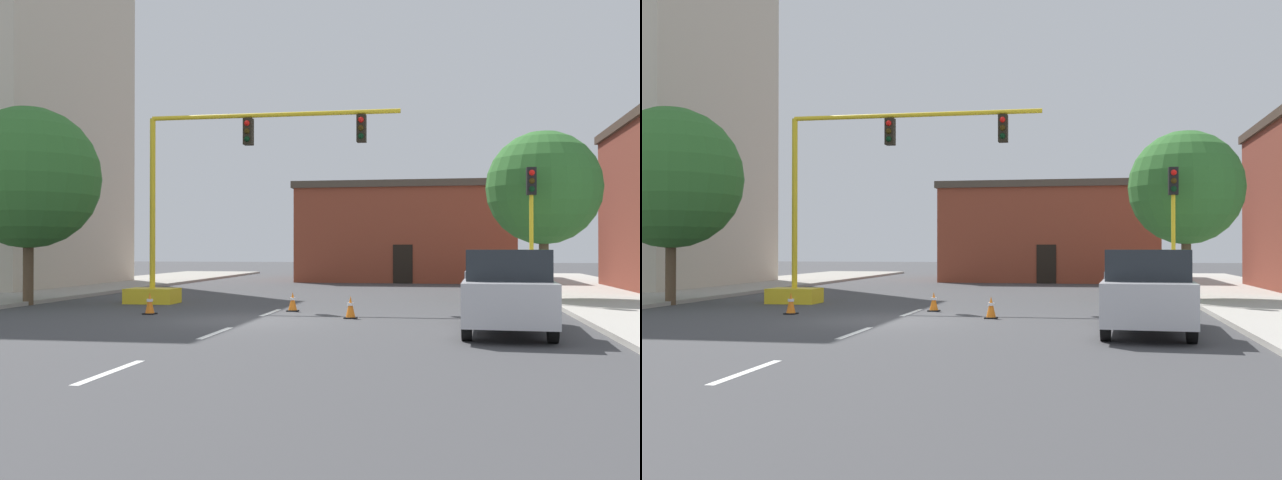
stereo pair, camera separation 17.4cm
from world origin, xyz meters
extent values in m
plane|color=#424244|center=(0.00, 0.00, 0.00)|extent=(160.00, 160.00, 0.00)
cube|color=#9E998E|center=(-12.05, 8.00, 0.07)|extent=(6.00, 56.00, 0.14)
cube|color=#B2ADA3|center=(12.05, 8.00, 0.07)|extent=(6.00, 56.00, 0.14)
cube|color=silver|center=(0.00, -8.50, 0.00)|extent=(0.16, 2.40, 0.01)
cube|color=silver|center=(0.00, -3.00, 0.00)|extent=(0.16, 2.40, 0.01)
cube|color=silver|center=(0.00, 2.50, 0.00)|extent=(0.16, 2.40, 0.01)
cube|color=brown|center=(3.00, 26.67, 2.74)|extent=(12.63, 9.96, 5.49)
cube|color=#4C4238|center=(3.00, 26.67, 5.69)|extent=(12.93, 10.26, 0.40)
cube|color=black|center=(3.00, 21.66, 1.10)|extent=(1.10, 0.06, 2.20)
cube|color=yellow|center=(-5.15, 5.46, 0.28)|extent=(1.80, 1.20, 0.55)
cylinder|color=yellow|center=(-5.15, 5.46, 3.65)|extent=(0.20, 0.20, 6.20)
cylinder|color=yellow|center=(-0.64, 5.46, 6.75)|extent=(9.03, 0.16, 0.16)
cube|color=black|center=(-1.54, 5.46, 6.18)|extent=(0.32, 0.36, 0.95)
sphere|color=red|center=(-1.54, 5.27, 6.45)|extent=(0.20, 0.20, 0.20)
sphere|color=#38280A|center=(-1.54, 5.27, 6.17)|extent=(0.20, 0.20, 0.20)
sphere|color=black|center=(-1.54, 5.27, 5.89)|extent=(0.20, 0.20, 0.20)
cube|color=black|center=(2.52, 5.46, 6.18)|extent=(0.32, 0.36, 0.95)
sphere|color=red|center=(2.52, 5.27, 6.45)|extent=(0.20, 0.20, 0.20)
sphere|color=#38280A|center=(2.52, 5.27, 6.17)|extent=(0.20, 0.20, 0.20)
sphere|color=black|center=(2.52, 5.27, 5.89)|extent=(0.20, 0.20, 0.20)
cylinder|color=yellow|center=(8.31, 6.27, 2.40)|extent=(0.14, 0.14, 4.80)
cube|color=black|center=(8.31, 6.27, 4.33)|extent=(0.32, 0.36, 0.95)
sphere|color=red|center=(8.31, 6.08, 4.60)|extent=(0.20, 0.20, 0.20)
sphere|color=#38280A|center=(8.31, 6.08, 4.32)|extent=(0.20, 0.20, 0.20)
sphere|color=black|center=(8.31, 6.08, 4.04)|extent=(0.20, 0.20, 0.20)
cylinder|color=brown|center=(9.05, 8.84, 1.34)|extent=(0.36, 0.36, 2.69)
sphere|color=#33702D|center=(9.05, 8.84, 4.30)|extent=(4.30, 4.30, 4.30)
cylinder|color=brown|center=(-9.15, 3.93, 1.32)|extent=(0.36, 0.36, 2.64)
sphere|color=#33702D|center=(-9.15, 3.93, 4.52)|extent=(5.02, 5.02, 5.02)
cube|color=#BCBCC1|center=(6.86, -1.64, 0.81)|extent=(2.29, 5.50, 0.95)
cube|color=#1E2328|center=(6.81, -2.54, 1.64)|extent=(1.94, 1.90, 0.70)
cube|color=#BCBCC1|center=(6.92, -0.46, 1.37)|extent=(2.15, 2.91, 0.16)
cylinder|color=black|center=(7.66, -3.53, 0.34)|extent=(0.26, 0.69, 0.68)
cylinder|color=black|center=(5.86, -3.43, 0.34)|extent=(0.26, 0.69, 0.68)
cylinder|color=black|center=(7.86, 0.14, 0.34)|extent=(0.26, 0.69, 0.68)
cylinder|color=black|center=(6.06, 0.24, 0.34)|extent=(0.26, 0.69, 0.68)
cube|color=black|center=(0.59, 3.08, 0.02)|extent=(0.36, 0.36, 0.04)
cone|color=orange|center=(0.59, 3.08, 0.33)|extent=(0.28, 0.28, 0.58)
cylinder|color=white|center=(0.59, 3.08, 0.40)|extent=(0.19, 0.19, 0.08)
cube|color=black|center=(2.71, 1.08, 0.02)|extent=(0.36, 0.36, 0.04)
cone|color=orange|center=(2.71, 1.08, 0.34)|extent=(0.28, 0.28, 0.60)
cylinder|color=white|center=(2.71, 1.08, 0.41)|extent=(0.19, 0.19, 0.08)
cube|color=black|center=(-3.50, 1.33, 0.02)|extent=(0.36, 0.36, 0.04)
cone|color=orange|center=(-3.50, 1.33, 0.35)|extent=(0.28, 0.28, 0.63)
cylinder|color=white|center=(-3.50, 1.33, 0.43)|extent=(0.19, 0.19, 0.08)
camera|label=1|loc=(5.42, -19.67, 2.04)|focal=40.92mm
camera|label=2|loc=(5.59, -19.64, 2.04)|focal=40.92mm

